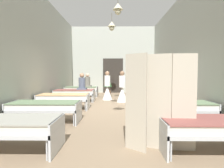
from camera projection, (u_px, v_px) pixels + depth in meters
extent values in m
cube|color=#8C755B|center=(112.00, 110.00, 7.02)|extent=(6.36, 12.72, 0.10)
cube|color=#B2B7AD|center=(113.00, 60.00, 13.04)|extent=(6.16, 0.20, 4.61)
cube|color=#B2B7AD|center=(33.00, 48.00, 6.92)|extent=(0.20, 12.12, 4.61)
cube|color=#B2B7AD|center=(192.00, 48.00, 6.85)|extent=(0.20, 12.12, 4.61)
cube|color=#2D2823|center=(113.00, 76.00, 12.98)|extent=(1.40, 0.06, 2.40)
cylinder|color=brown|center=(118.00, 0.00, 7.82)|extent=(0.02, 0.02, 0.26)
cone|color=beige|center=(118.00, 6.00, 7.83)|extent=(0.44, 0.44, 0.28)
sphere|color=beige|center=(118.00, 12.00, 7.85)|extent=(0.28, 0.28, 0.28)
cylinder|color=brown|center=(112.00, 17.00, 9.94)|extent=(0.02, 0.02, 0.44)
cone|color=beige|center=(112.00, 24.00, 9.96)|extent=(0.44, 0.44, 0.28)
sphere|color=beige|center=(112.00, 28.00, 9.98)|extent=(0.28, 0.28, 0.28)
cylinder|color=#B7BCC1|center=(47.00, 150.00, 2.87)|extent=(0.03, 0.03, 0.34)
cylinder|color=#B7BCC1|center=(60.00, 135.00, 3.59)|extent=(0.03, 0.03, 0.34)
cube|color=#B7BCC1|center=(5.00, 130.00, 3.22)|extent=(1.90, 0.84, 0.07)
cube|color=#B7BCC1|center=(58.00, 135.00, 3.22)|extent=(0.04, 0.84, 0.57)
cube|color=silver|center=(4.00, 124.00, 3.22)|extent=(1.82, 0.78, 0.14)
cube|color=#9E9E93|center=(4.00, 119.00, 3.21)|extent=(1.86, 0.82, 0.02)
cylinder|color=#B7BCC1|center=(171.00, 150.00, 2.84)|extent=(0.03, 0.03, 0.34)
cylinder|color=#B7BCC1|center=(160.00, 135.00, 3.56)|extent=(0.03, 0.03, 0.34)
cube|color=#B7BCC1|center=(215.00, 130.00, 3.18)|extent=(1.90, 0.84, 0.07)
cube|color=#B7BCC1|center=(161.00, 135.00, 3.20)|extent=(0.04, 0.84, 0.57)
cube|color=silver|center=(216.00, 124.00, 3.18)|extent=(1.82, 0.78, 0.14)
cube|color=#8C4C47|center=(216.00, 120.00, 3.17)|extent=(1.86, 0.82, 0.02)
cylinder|color=#B7BCC1|center=(7.00, 119.00, 4.78)|extent=(0.03, 0.03, 0.34)
cylinder|color=#B7BCC1|center=(21.00, 113.00, 5.50)|extent=(0.03, 0.03, 0.34)
cylinder|color=#B7BCC1|center=(74.00, 119.00, 4.76)|extent=(0.03, 0.03, 0.34)
cylinder|color=#B7BCC1|center=(79.00, 113.00, 5.48)|extent=(0.03, 0.03, 0.34)
cube|color=#B7BCC1|center=(45.00, 109.00, 5.12)|extent=(1.90, 0.84, 0.07)
cube|color=#B7BCC1|center=(12.00, 112.00, 5.14)|extent=(0.04, 0.84, 0.57)
cube|color=#B7BCC1|center=(79.00, 112.00, 5.12)|extent=(0.04, 0.84, 0.57)
cube|color=white|center=(45.00, 105.00, 5.12)|extent=(1.82, 0.78, 0.14)
cube|color=slate|center=(45.00, 102.00, 5.11)|extent=(1.86, 0.82, 0.02)
cylinder|color=#B7BCC1|center=(148.00, 120.00, 4.74)|extent=(0.03, 0.03, 0.34)
cylinder|color=#B7BCC1|center=(144.00, 114.00, 5.46)|extent=(0.03, 0.03, 0.34)
cylinder|color=#B7BCC1|center=(216.00, 120.00, 4.72)|extent=(0.03, 0.03, 0.34)
cylinder|color=#B7BCC1|center=(203.00, 114.00, 5.44)|extent=(0.03, 0.03, 0.34)
cube|color=#B7BCC1|center=(178.00, 109.00, 5.08)|extent=(1.90, 0.84, 0.07)
cube|color=#B7BCC1|center=(144.00, 112.00, 5.09)|extent=(0.04, 0.84, 0.57)
cube|color=#B7BCC1|center=(212.00, 112.00, 5.07)|extent=(0.04, 0.84, 0.57)
cube|color=white|center=(178.00, 105.00, 5.07)|extent=(1.82, 0.78, 0.14)
cube|color=slate|center=(178.00, 102.00, 5.07)|extent=(1.86, 0.82, 0.02)
cylinder|color=#B7BCC1|center=(37.00, 106.00, 6.68)|extent=(0.03, 0.03, 0.34)
cylinder|color=#B7BCC1|center=(45.00, 103.00, 7.40)|extent=(0.03, 0.03, 0.34)
cylinder|color=#B7BCC1|center=(85.00, 106.00, 6.66)|extent=(0.03, 0.03, 0.34)
cylinder|color=#B7BCC1|center=(88.00, 103.00, 7.38)|extent=(0.03, 0.03, 0.34)
cube|color=#B7BCC1|center=(64.00, 99.00, 7.02)|extent=(1.90, 0.84, 0.07)
cube|color=#B7BCC1|center=(40.00, 101.00, 7.03)|extent=(0.04, 0.84, 0.57)
cube|color=#B7BCC1|center=(88.00, 102.00, 7.01)|extent=(0.04, 0.84, 0.57)
cube|color=white|center=(64.00, 96.00, 7.01)|extent=(1.82, 0.78, 0.14)
cube|color=tan|center=(64.00, 94.00, 7.01)|extent=(1.86, 0.82, 0.02)
cylinder|color=#B7BCC1|center=(139.00, 106.00, 6.64)|extent=(0.03, 0.03, 0.34)
cylinder|color=#B7BCC1|center=(136.00, 103.00, 7.36)|extent=(0.03, 0.03, 0.34)
cylinder|color=#B7BCC1|center=(187.00, 107.00, 6.62)|extent=(0.03, 0.03, 0.34)
cylinder|color=#B7BCC1|center=(180.00, 103.00, 7.34)|extent=(0.03, 0.03, 0.34)
cube|color=#B7BCC1|center=(160.00, 99.00, 6.98)|extent=(1.90, 0.84, 0.07)
cube|color=#B7BCC1|center=(136.00, 102.00, 6.99)|extent=(0.04, 0.84, 0.57)
cube|color=#B7BCC1|center=(185.00, 102.00, 6.97)|extent=(0.04, 0.84, 0.57)
cube|color=white|center=(160.00, 97.00, 6.97)|extent=(1.82, 0.78, 0.14)
cube|color=#9E9E93|center=(160.00, 94.00, 6.96)|extent=(1.86, 0.82, 0.02)
cylinder|color=#B7BCC1|center=(54.00, 99.00, 8.58)|extent=(0.03, 0.03, 0.34)
cylinder|color=#B7BCC1|center=(59.00, 97.00, 9.30)|extent=(0.03, 0.03, 0.34)
cylinder|color=#B7BCC1|center=(92.00, 99.00, 8.56)|extent=(0.03, 0.03, 0.34)
cylinder|color=#B7BCC1|center=(93.00, 97.00, 9.28)|extent=(0.03, 0.03, 0.34)
cube|color=#B7BCC1|center=(75.00, 94.00, 8.92)|extent=(1.90, 0.84, 0.07)
cube|color=#B7BCC1|center=(55.00, 96.00, 8.93)|extent=(0.04, 0.84, 0.57)
cube|color=#B7BCC1|center=(94.00, 96.00, 8.91)|extent=(0.04, 0.84, 0.57)
cube|color=silver|center=(75.00, 92.00, 8.91)|extent=(1.82, 0.78, 0.14)
cube|color=#8C4C47|center=(75.00, 90.00, 8.90)|extent=(1.86, 0.82, 0.02)
cylinder|color=#B7BCC1|center=(133.00, 99.00, 8.53)|extent=(0.03, 0.03, 0.34)
cylinder|color=#B7BCC1|center=(132.00, 97.00, 9.25)|extent=(0.03, 0.03, 0.34)
cylinder|color=#B7BCC1|center=(171.00, 99.00, 8.51)|extent=(0.03, 0.03, 0.34)
cylinder|color=#B7BCC1|center=(166.00, 97.00, 9.23)|extent=(0.03, 0.03, 0.34)
cube|color=#B7BCC1|center=(151.00, 94.00, 8.87)|extent=(1.90, 0.84, 0.07)
cube|color=#B7BCC1|center=(131.00, 96.00, 8.89)|extent=(0.04, 0.84, 0.57)
cube|color=#B7BCC1|center=(170.00, 96.00, 8.87)|extent=(0.04, 0.84, 0.57)
cube|color=silver|center=(151.00, 92.00, 8.87)|extent=(1.82, 0.78, 0.14)
cube|color=slate|center=(151.00, 90.00, 8.86)|extent=(1.86, 0.82, 0.02)
cylinder|color=#B7BCC1|center=(65.00, 94.00, 10.47)|extent=(0.03, 0.03, 0.34)
cylinder|color=#B7BCC1|center=(68.00, 93.00, 11.19)|extent=(0.03, 0.03, 0.34)
cylinder|color=#B7BCC1|center=(96.00, 94.00, 10.45)|extent=(0.03, 0.03, 0.34)
cylinder|color=#B7BCC1|center=(97.00, 93.00, 11.17)|extent=(0.03, 0.03, 0.34)
cube|color=#B7BCC1|center=(82.00, 90.00, 10.81)|extent=(1.90, 0.84, 0.07)
cube|color=#B7BCC1|center=(66.00, 92.00, 10.83)|extent=(0.04, 0.84, 0.57)
cube|color=#B7BCC1|center=(97.00, 92.00, 10.81)|extent=(0.04, 0.84, 0.57)
cube|color=silver|center=(81.00, 88.00, 10.81)|extent=(1.82, 0.78, 0.14)
cube|color=slate|center=(81.00, 87.00, 10.80)|extent=(1.86, 0.82, 0.02)
cylinder|color=#B7BCC1|center=(130.00, 94.00, 10.43)|extent=(0.03, 0.03, 0.34)
cylinder|color=#B7BCC1|center=(129.00, 93.00, 11.15)|extent=(0.03, 0.03, 0.34)
cylinder|color=#B7BCC1|center=(161.00, 94.00, 10.41)|extent=(0.03, 0.03, 0.34)
cylinder|color=#B7BCC1|center=(158.00, 93.00, 11.13)|extent=(0.03, 0.03, 0.34)
cube|color=#B7BCC1|center=(144.00, 90.00, 10.77)|extent=(1.90, 0.84, 0.07)
cube|color=#B7BCC1|center=(128.00, 92.00, 10.78)|extent=(0.04, 0.84, 0.57)
cube|color=#B7BCC1|center=(160.00, 92.00, 10.76)|extent=(0.04, 0.84, 0.57)
cube|color=silver|center=(144.00, 88.00, 10.76)|extent=(1.82, 0.78, 0.14)
cube|color=#8C4C47|center=(144.00, 87.00, 10.76)|extent=(1.86, 0.82, 0.02)
cone|color=white|center=(138.00, 112.00, 4.85)|extent=(0.52, 0.52, 0.70)
cylinder|color=white|center=(138.00, 88.00, 4.82)|extent=(0.30, 0.30, 0.55)
sphere|color=#A87A5B|center=(139.00, 73.00, 4.80)|extent=(0.22, 0.22, 0.22)
cone|color=white|center=(139.00, 70.00, 4.79)|extent=(0.18, 0.18, 0.10)
cone|color=white|center=(122.00, 95.00, 8.79)|extent=(0.52, 0.52, 0.70)
cylinder|color=white|center=(122.00, 81.00, 8.75)|extent=(0.30, 0.30, 0.55)
sphere|color=#846047|center=(122.00, 73.00, 8.73)|extent=(0.22, 0.22, 0.22)
cone|color=white|center=(122.00, 72.00, 8.72)|extent=(0.18, 0.18, 0.10)
cone|color=white|center=(107.00, 93.00, 9.53)|extent=(0.52, 0.52, 0.70)
cylinder|color=white|center=(107.00, 81.00, 9.49)|extent=(0.30, 0.30, 0.55)
sphere|color=#A87A5B|center=(107.00, 73.00, 9.47)|extent=(0.22, 0.22, 0.22)
cone|color=white|center=(107.00, 72.00, 9.46)|extent=(0.18, 0.18, 0.10)
cylinder|color=#515B70|center=(82.00, 84.00, 8.97)|extent=(0.32, 0.32, 0.58)
cube|color=#515B70|center=(82.00, 89.00, 8.99)|extent=(0.44, 0.44, 0.08)
sphere|color=#A87A5B|center=(82.00, 75.00, 8.95)|extent=(0.22, 0.22, 0.22)
cylinder|color=slate|center=(87.00, 82.00, 10.82)|extent=(0.32, 0.32, 0.58)
cube|color=slate|center=(88.00, 86.00, 10.83)|extent=(0.44, 0.44, 0.08)
sphere|color=beige|center=(87.00, 75.00, 10.79)|extent=(0.22, 0.22, 0.22)
cylinder|color=brown|center=(108.00, 94.00, 10.63)|extent=(0.35, 0.35, 0.40)
cylinder|color=brown|center=(108.00, 88.00, 10.61)|extent=(0.06, 0.06, 0.20)
cone|color=#2D6633|center=(108.00, 79.00, 10.58)|extent=(0.45, 0.45, 0.83)
cube|color=#BCB29E|center=(136.00, 102.00, 3.22)|extent=(0.35, 0.28, 1.70)
cube|color=#BCB29E|center=(159.00, 102.00, 3.28)|extent=(0.40, 0.18, 1.70)
cube|color=#BCB29E|center=(184.00, 103.00, 3.21)|extent=(0.42, 0.06, 1.70)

